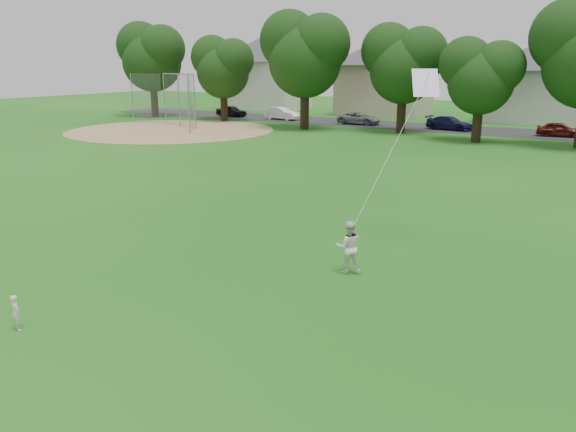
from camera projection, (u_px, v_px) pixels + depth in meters
The scene contains 10 objects.
ground at pixel (169, 318), 13.15m from camera, with size 160.00×160.00×0.00m, color #135714.
street at pixel (514, 133), 47.63m from camera, with size 90.00×7.00×0.01m, color #2D2D30.
dirt_infield at pixel (171, 130), 49.28m from camera, with size 18.00×18.00×0.02m, color #9E7F51.
toddler at pixel (16, 313), 12.45m from camera, with size 0.30×0.20×0.83m, color white.
older_boy at pixel (348, 247), 15.78m from camera, with size 0.74×0.58×1.52m, color white.
kite at pixel (389, 155), 16.51m from camera, with size 1.17×2.38×5.57m.
baseball_backstop at pixel (174, 101), 51.31m from camera, with size 10.25×4.67×4.75m.
tree_row at pixel (517, 52), 40.52m from camera, with size 80.95×8.19×11.45m.
parked_cars at pixel (397, 120), 51.76m from camera, with size 46.24×2.17×1.26m.
house_row at pixel (527, 69), 55.05m from camera, with size 77.80×13.88×10.63m.
Camera 1 is at (8.69, -8.79, 5.78)m, focal length 35.00 mm.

